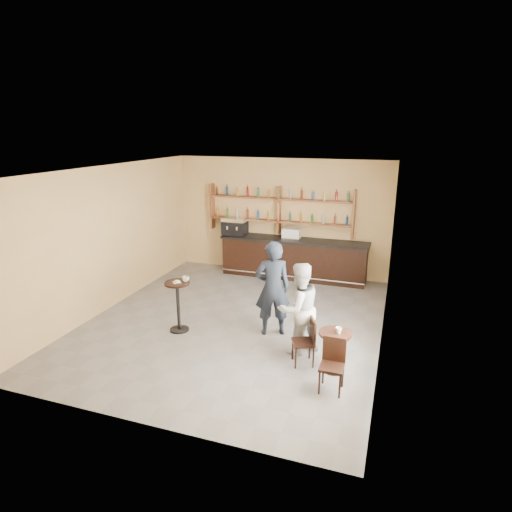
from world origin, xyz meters
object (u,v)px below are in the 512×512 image
(cafe_table, at_px, (334,352))
(patron_second, at_px, (299,308))
(pedestal_table, at_px, (178,307))
(chair_south, at_px, (332,366))
(bar_counter, at_px, (294,258))
(pastry_case, at_px, (292,234))
(espresso_machine, at_px, (235,226))
(chair_west, at_px, (303,342))
(man_main, at_px, (272,288))

(cafe_table, distance_m, patron_second, 0.99)
(pedestal_table, relative_size, patron_second, 0.61)
(chair_south, bearing_deg, cafe_table, 95.19)
(bar_counter, relative_size, patron_second, 2.34)
(pastry_case, relative_size, pedestal_table, 0.47)
(espresso_machine, height_order, pedestal_table, espresso_machine)
(bar_counter, distance_m, chair_south, 5.34)
(pastry_case, bearing_deg, chair_west, -77.28)
(chair_west, height_order, patron_second, patron_second)
(pedestal_table, height_order, cafe_table, pedestal_table)
(cafe_table, distance_m, chair_west, 0.56)
(pastry_case, relative_size, cafe_table, 0.69)
(bar_counter, bearing_deg, chair_west, -73.96)
(bar_counter, relative_size, chair_west, 4.80)
(pastry_case, xyz_separation_m, patron_second, (1.13, -3.96, -0.38))
(patron_second, bearing_deg, espresso_machine, -100.65)
(espresso_machine, distance_m, pastry_case, 1.65)
(chair_south, bearing_deg, pastry_case, 111.39)
(pastry_case, relative_size, man_main, 0.26)
(bar_counter, distance_m, pastry_case, 0.69)
(bar_counter, bearing_deg, chair_south, -69.69)
(cafe_table, bearing_deg, pedestal_table, 171.09)
(bar_counter, height_order, pastry_case, pastry_case)
(cafe_table, relative_size, chair_west, 0.85)
(chair_south, bearing_deg, patron_second, 127.34)
(cafe_table, xyz_separation_m, chair_south, (0.05, -0.60, 0.07))
(cafe_table, bearing_deg, pastry_case, 112.97)
(pedestal_table, xyz_separation_m, chair_south, (3.27, -1.10, -0.09))
(bar_counter, xyz_separation_m, patron_second, (1.07, -3.96, 0.31))
(man_main, relative_size, chair_south, 2.26)
(cafe_table, bearing_deg, bar_counter, 112.25)
(man_main, bearing_deg, espresso_machine, -82.25)
(patron_second, bearing_deg, bar_counter, -120.62)
(cafe_table, bearing_deg, patron_second, 148.79)
(espresso_machine, relative_size, chair_west, 0.80)
(pedestal_table, height_order, chair_south, pedestal_table)
(pastry_case, xyz_separation_m, man_main, (0.48, -3.42, -0.27))
(espresso_machine, xyz_separation_m, pedestal_table, (0.30, -3.91, -0.80))
(espresso_machine, xyz_separation_m, man_main, (2.13, -3.42, -0.36))
(chair_south, relative_size, patron_second, 0.50)
(bar_counter, xyz_separation_m, pedestal_table, (-1.42, -3.91, -0.02))
(man_main, xyz_separation_m, cafe_table, (1.39, -0.99, -0.61))
(pastry_case, height_order, pedestal_table, pastry_case)
(bar_counter, bearing_deg, cafe_table, -67.75)
(pedestal_table, bearing_deg, espresso_machine, 94.35)
(pastry_case, bearing_deg, patron_second, -78.16)
(chair_west, height_order, chair_south, chair_south)
(man_main, bearing_deg, cafe_table, 120.45)
(chair_south, xyz_separation_m, patron_second, (-0.79, 1.05, 0.43))
(bar_counter, xyz_separation_m, chair_south, (1.85, -5.01, -0.12))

